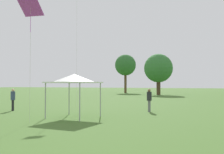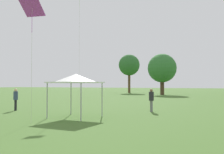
% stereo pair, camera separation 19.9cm
% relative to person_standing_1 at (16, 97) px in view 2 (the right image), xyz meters
% --- Properties ---
extents(person_standing_1, '(0.49, 0.49, 1.83)m').
position_rel_person_standing_1_xyz_m(person_standing_1, '(0.00, 0.00, 0.00)').
color(person_standing_1, black).
rests_on(person_standing_1, ground).
extents(person_standing_2, '(0.49, 0.49, 1.83)m').
position_rel_person_standing_1_xyz_m(person_standing_2, '(10.51, 4.05, -0.01)').
color(person_standing_2, slate).
rests_on(person_standing_2, ground).
extents(canopy_tent, '(2.91, 2.91, 2.88)m').
position_rel_person_standing_1_xyz_m(canopy_tent, '(7.07, -1.56, 1.47)').
color(canopy_tent, white).
rests_on(canopy_tent, ground).
extents(kite_4, '(1.39, 1.18, 7.03)m').
position_rel_person_standing_1_xyz_m(kite_4, '(6.19, -4.72, 5.44)').
color(kite_4, '#B738C6').
rests_on(kite_4, ground).
extents(distant_tree_0, '(5.97, 5.97, 8.56)m').
position_rel_person_standing_1_xyz_m(distant_tree_0, '(2.19, 37.38, 4.44)').
color(distant_tree_0, '#473323').
rests_on(distant_tree_0, ground).
extents(distant_tree_1, '(5.37, 5.37, 9.81)m').
position_rel_person_standing_1_xyz_m(distant_tree_1, '(-8.65, 45.60, 5.97)').
color(distant_tree_1, brown).
rests_on(distant_tree_1, ground).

